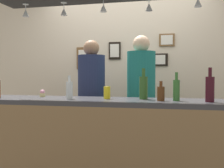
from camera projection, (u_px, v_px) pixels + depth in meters
The scene contains 20 objects.
back_wall at pixel (126, 73), 3.93m from camera, with size 4.40×0.06×2.60m, color beige.
bar_counter at pixel (98, 137), 2.38m from camera, with size 2.70×0.55×1.03m.
hanging_wineglass_far_left at pixel (26, 13), 2.75m from camera, with size 0.07×0.07×0.13m.
hanging_wineglass_left at pixel (64, 11), 2.69m from camera, with size 0.07×0.07×0.13m.
hanging_wineglass_center_left at pixel (103, 8), 2.54m from camera, with size 0.07×0.07×0.13m.
hanging_wineglass_center at pixel (149, 6), 2.49m from camera, with size 0.07×0.07×0.13m.
hanging_wineglass_center_right at pixel (198, 2), 2.35m from camera, with size 0.07×0.07×0.13m.
person_left_navy_shirt at pixel (92, 94), 3.25m from camera, with size 0.34×0.34×1.71m.
person_middle_teal_shirt at pixel (141, 93), 3.12m from camera, with size 0.34×0.34×1.74m.
bottle_beer_brown_stubby at pixel (161, 93), 2.34m from camera, with size 0.07×0.07×0.18m.
bottle_soda_clear at pixel (69, 90), 2.52m from camera, with size 0.06×0.06×0.23m.
bottle_wine_dark_red at pixel (210, 88), 2.24m from camera, with size 0.08×0.08×0.30m.
bottle_champagne_green at pixel (143, 87), 2.51m from camera, with size 0.08×0.08×0.30m.
bottle_beer_green_import at pixel (176, 89), 2.35m from camera, with size 0.06×0.06×0.26m.
drink_can at pixel (107, 93), 2.55m from camera, with size 0.07×0.07×0.12m, color yellow.
cupcake at pixel (42, 93), 2.78m from camera, with size 0.06×0.06×0.08m.
picture_frame_crest at pixel (115, 51), 3.91m from camera, with size 0.18×0.02×0.26m.
picture_frame_upper_small at pixel (167, 40), 3.74m from camera, with size 0.22×0.02×0.18m.
picture_frame_caricature at pixel (85, 58), 4.01m from camera, with size 0.26×0.02×0.34m.
picture_frame_lower_pair at pixel (157, 60), 3.78m from camera, with size 0.30×0.02×0.18m.
Camera 1 is at (0.62, -2.79, 1.27)m, focal length 41.44 mm.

